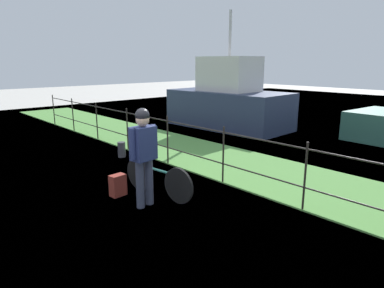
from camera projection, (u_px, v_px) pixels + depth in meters
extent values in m
plane|color=beige|center=(124.00, 216.00, 5.46)|extent=(60.00, 60.00, 0.00)
cube|color=#569342|center=(258.00, 170.00, 7.72)|extent=(27.00, 2.40, 0.03)
plane|color=slate|center=(371.00, 133.00, 11.89)|extent=(30.00, 30.00, 0.00)
cylinder|color=#28231E|center=(54.00, 110.00, 13.32)|extent=(0.04, 0.04, 1.17)
cylinder|color=#28231E|center=(73.00, 115.00, 12.02)|extent=(0.04, 0.04, 1.17)
cylinder|color=#28231E|center=(97.00, 121.00, 10.72)|extent=(0.04, 0.04, 1.17)
cylinder|color=#28231E|center=(127.00, 130.00, 9.42)|extent=(0.04, 0.04, 1.17)
cylinder|color=#28231E|center=(168.00, 140.00, 8.12)|extent=(0.04, 0.04, 1.17)
cylinder|color=#28231E|center=(223.00, 155.00, 6.82)|extent=(0.04, 0.04, 1.17)
cylinder|color=#28231E|center=(305.00, 177.00, 5.52)|extent=(0.04, 0.04, 1.17)
cylinder|color=#28231E|center=(223.00, 164.00, 6.86)|extent=(18.00, 0.03, 0.03)
cylinder|color=#28231E|center=(224.00, 132.00, 6.71)|extent=(18.00, 0.03, 0.03)
cylinder|color=black|center=(179.00, 186.00, 5.89)|extent=(0.64, 0.13, 0.64)
cylinder|color=black|center=(139.00, 173.00, 6.54)|extent=(0.64, 0.13, 0.64)
cylinder|color=#337F70|center=(158.00, 170.00, 6.18)|extent=(0.81, 0.15, 0.04)
cube|color=black|center=(143.00, 164.00, 6.42)|extent=(0.21, 0.12, 0.06)
cube|color=slate|center=(143.00, 159.00, 6.40)|extent=(0.38, 0.21, 0.02)
cube|color=#A87F51|center=(142.00, 152.00, 6.36)|extent=(0.38, 0.34, 0.26)
ellipsoid|color=silver|center=(142.00, 141.00, 6.32)|extent=(0.30, 0.18, 0.13)
sphere|color=silver|center=(146.00, 139.00, 6.23)|extent=(0.11, 0.11, 0.11)
cylinder|color=#383D51|center=(149.00, 181.00, 5.84)|extent=(0.14, 0.14, 0.82)
cylinder|color=#383D51|center=(140.00, 184.00, 5.70)|extent=(0.14, 0.14, 0.82)
cube|color=navy|center=(143.00, 143.00, 5.61)|extent=(0.31, 0.43, 0.56)
cylinder|color=navy|center=(153.00, 139.00, 5.76)|extent=(0.10, 0.10, 0.50)
cylinder|color=navy|center=(133.00, 144.00, 5.44)|extent=(0.10, 0.10, 0.50)
sphere|color=tan|center=(142.00, 120.00, 5.52)|extent=(0.22, 0.22, 0.22)
sphere|color=black|center=(142.00, 115.00, 5.50)|extent=(0.23, 0.23, 0.23)
cube|color=maroon|center=(118.00, 185.00, 6.26)|extent=(0.21, 0.30, 0.40)
cylinder|color=#38383D|center=(122.00, 150.00, 8.82)|extent=(0.20, 0.20, 0.39)
cube|color=#2D3856|center=(228.00, 109.00, 12.82)|extent=(4.66, 2.39, 1.35)
cube|color=silver|center=(229.00, 74.00, 12.51)|extent=(2.08, 1.61, 1.25)
cylinder|color=#B2B2B2|center=(230.00, 33.00, 12.18)|extent=(0.10, 0.10, 1.60)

